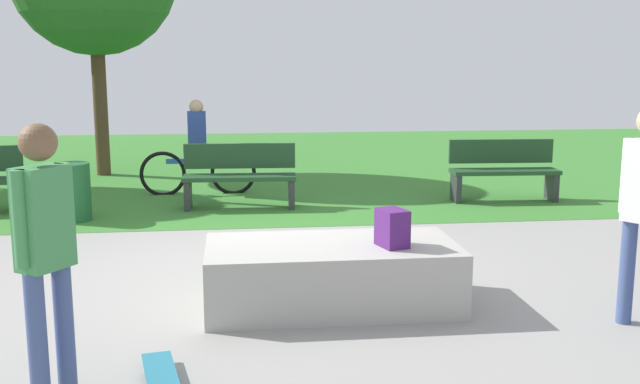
{
  "coord_description": "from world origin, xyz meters",
  "views": [
    {
      "loc": [
        -0.07,
        -7.22,
        2.11
      ],
      "look_at": [
        0.75,
        -0.3,
        0.85
      ],
      "focal_mm": 41.24,
      "sensor_mm": 36.0,
      "label": 1
    }
  ],
  "objects": [
    {
      "name": "ground_plane",
      "position": [
        0.0,
        0.0,
        0.0
      ],
      "size": [
        28.0,
        28.0,
        0.0
      ],
      "primitive_type": "plane",
      "color": "gray"
    },
    {
      "name": "grass_lawn",
      "position": [
        0.0,
        7.93,
        0.0
      ],
      "size": [
        26.6,
        12.15,
        0.01
      ],
      "primitive_type": "cube",
      "color": "#387A2D",
      "rests_on": "ground_plane"
    },
    {
      "name": "concrete_ledge",
      "position": [
        0.75,
        -1.16,
        0.27
      ],
      "size": [
        2.15,
        1.08,
        0.55
      ],
      "primitive_type": "cube",
      "color": "#A8A59E",
      "rests_on": "ground_plane"
    },
    {
      "name": "backpack_on_ledge",
      "position": [
        1.24,
        -1.31,
        0.71
      ],
      "size": [
        0.27,
        0.33,
        0.32
      ],
      "primitive_type": "cube",
      "rotation": [
        0.0,
        0.0,
        5.0
      ],
      "color": "#4C1E66",
      "rests_on": "concrete_ledge"
    },
    {
      "name": "skater_watching",
      "position": [
        -1.23,
        -2.7,
        1.02
      ],
      "size": [
        0.34,
        0.38,
        1.74
      ],
      "color": "#3F5184",
      "rests_on": "ground_plane"
    },
    {
      "name": "skateboard_by_ledge",
      "position": [
        -0.57,
        -2.63,
        0.06
      ],
      "size": [
        0.35,
        0.82,
        0.08
      ],
      "color": "teal",
      "rests_on": "ground_plane"
    },
    {
      "name": "park_bench_far_right",
      "position": [
        3.96,
        3.33,
        0.48
      ],
      "size": [
        1.62,
        0.55,
        0.91
      ],
      "color": "#1E4223",
      "rests_on": "ground_plane"
    },
    {
      "name": "park_bench_center_lawn",
      "position": [
        0.01,
        3.23,
        0.48
      ],
      "size": [
        1.62,
        0.53,
        0.91
      ],
      "color": "#1E4223",
      "rests_on": "ground_plane"
    },
    {
      "name": "trash_bin",
      "position": [
        -2.22,
        2.62,
        0.38
      ],
      "size": [
        0.5,
        0.5,
        0.76
      ],
      "primitive_type": "cylinder",
      "color": "#1E592D",
      "rests_on": "ground_plane"
    },
    {
      "name": "cyclist_on_bicycle",
      "position": [
        -0.64,
        4.4,
        0.63
      ],
      "size": [
        1.82,
        0.22,
        1.52
      ],
      "color": "black",
      "rests_on": "ground_plane"
    }
  ]
}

